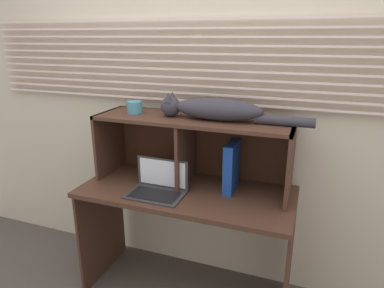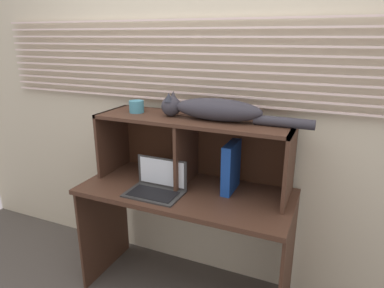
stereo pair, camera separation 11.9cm
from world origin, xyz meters
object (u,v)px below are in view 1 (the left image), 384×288
Objects in this scene: laptop at (158,187)px; book_stack at (160,173)px; small_basket at (135,107)px; binder_upright at (232,166)px; cat at (215,109)px.

book_stack is at bearing 112.19° from laptop.
book_stack is 2.72× the size of small_basket.
book_stack is at bearing -0.73° from small_basket.
binder_upright is 3.19× the size of small_basket.
laptop is 0.22m from book_stack.
small_basket is at bearing 140.39° from laptop.
binder_upright is 0.50m from book_stack.
book_stack is at bearing -179.67° from cat.
cat reaches higher than binder_upright.
cat reaches higher than laptop.
small_basket reaches higher than binder_upright.
cat is 0.58m from laptop.
laptop is 3.53× the size of small_basket.
book_stack is 0.47m from small_basket.
binder_upright is at bearing 0.00° from cat.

